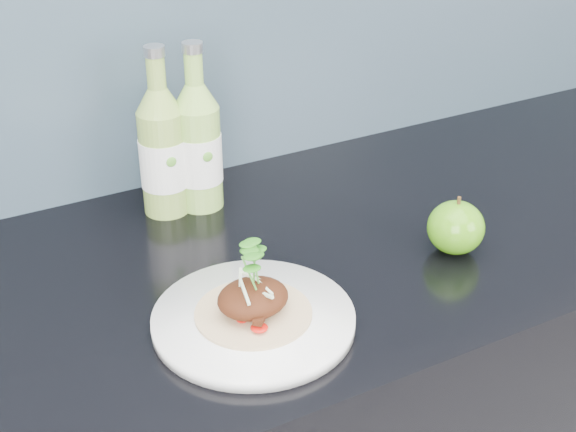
# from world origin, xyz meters

# --- Properties ---
(dinner_plate) EXTENTS (0.26, 0.26, 0.02)m
(dinner_plate) POSITION_xyz_m (-0.09, 1.56, 0.91)
(dinner_plate) COLOR white
(dinner_plate) RESTS_ON kitchen_counter
(pork_taco) EXTENTS (0.14, 0.14, 0.10)m
(pork_taco) POSITION_xyz_m (-0.09, 1.56, 0.94)
(pork_taco) COLOR tan
(pork_taco) RESTS_ON dinner_plate
(green_apple) EXTENTS (0.10, 0.10, 0.08)m
(green_apple) POSITION_xyz_m (0.23, 1.58, 0.94)
(green_apple) COLOR #3C890E
(green_apple) RESTS_ON kitchen_counter
(cider_bottle_left) EXTENTS (0.08, 0.08, 0.26)m
(cider_bottle_left) POSITION_xyz_m (-0.08, 1.89, 1.00)
(cider_bottle_left) COLOR #85A846
(cider_bottle_left) RESTS_ON kitchen_counter
(cider_bottle_right) EXTENTS (0.09, 0.09, 0.26)m
(cider_bottle_right) POSITION_xyz_m (-0.02, 1.88, 1.00)
(cider_bottle_right) COLOR #8ABC4E
(cider_bottle_right) RESTS_ON kitchen_counter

